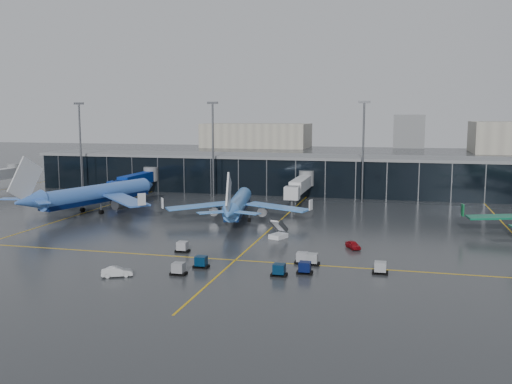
% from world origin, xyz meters
% --- Properties ---
extents(ground, '(600.00, 600.00, 0.00)m').
position_xyz_m(ground, '(0.00, 0.00, 0.00)').
color(ground, '#282B2D').
rests_on(ground, ground).
extents(terminal_pier, '(142.00, 17.00, 10.70)m').
position_xyz_m(terminal_pier, '(0.00, 62.00, 5.42)').
color(terminal_pier, black).
rests_on(terminal_pier, ground).
extents(jet_bridges, '(94.00, 27.50, 7.20)m').
position_xyz_m(jet_bridges, '(-35.00, 42.99, 4.55)').
color(jet_bridges, '#595B60').
rests_on(jet_bridges, ground).
extents(flood_masts, '(203.00, 0.50, 25.50)m').
position_xyz_m(flood_masts, '(5.00, 50.00, 13.81)').
color(flood_masts, '#595B60').
rests_on(flood_masts, ground).
extents(distant_hangars, '(260.00, 71.00, 22.00)m').
position_xyz_m(distant_hangars, '(49.94, 270.08, 8.79)').
color(distant_hangars, '#B2AD99').
rests_on(distant_hangars, ground).
extents(taxi_lines, '(220.00, 120.00, 0.02)m').
position_xyz_m(taxi_lines, '(10.00, 10.61, 0.01)').
color(taxi_lines, gold).
rests_on(taxi_lines, ground).
extents(airliner_arkefly, '(47.83, 51.40, 13.13)m').
position_xyz_m(airliner_arkefly, '(-32.66, 19.62, 6.57)').
color(airliner_arkefly, '#3E6FCB').
rests_on(airliner_arkefly, ground).
extents(airliner_klm_near, '(37.32, 40.92, 11.09)m').
position_xyz_m(airliner_klm_near, '(1.27, 17.45, 5.55)').
color(airliner_klm_near, '#4589E3').
rests_on(airliner_klm_near, ground).
extents(baggage_carts, '(33.74, 14.10, 1.70)m').
position_xyz_m(baggage_carts, '(15.59, -18.19, 0.76)').
color(baggage_carts, black).
rests_on(baggage_carts, ground).
extents(mobile_airstair, '(3.26, 3.80, 3.45)m').
position_xyz_m(mobile_airstair, '(13.19, 1.84, 0.77)').
color(mobile_airstair, white).
rests_on(mobile_airstair, ground).
extents(service_van_red, '(3.11, 3.99, 1.27)m').
position_xyz_m(service_van_red, '(26.88, -2.98, 0.63)').
color(service_van_red, maroon).
rests_on(service_van_red, ground).
extents(service_van_white, '(4.43, 3.19, 1.39)m').
position_xyz_m(service_van_white, '(-3.28, -27.57, 0.69)').
color(service_van_white, silver).
rests_on(service_van_white, ground).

